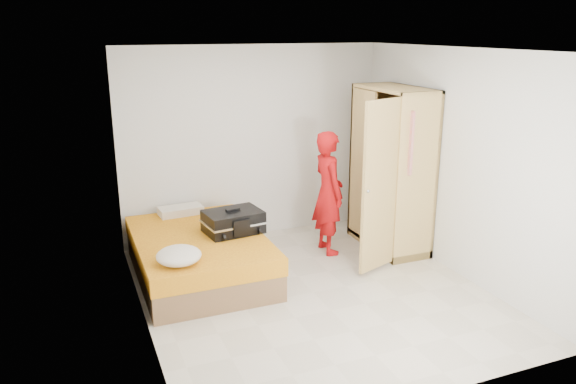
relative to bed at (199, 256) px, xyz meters
name	(u,v)px	position (x,y,z in m)	size (l,w,h in m)	color
room	(315,179)	(1.05, -0.90, 1.05)	(4.00, 4.02, 2.60)	beige
bed	(199,256)	(0.00, 0.00, 0.00)	(1.42, 2.02, 0.50)	brown
wardrobe	(390,174)	(2.50, -0.05, 0.75)	(1.14, 1.38, 2.10)	#E0BC6D
person	(328,193)	(1.72, 0.13, 0.54)	(0.58, 0.38, 1.58)	red
suitcase	(233,222)	(0.41, -0.03, 0.38)	(0.71, 0.57, 0.29)	black
round_cushion	(179,256)	(-0.37, -0.71, 0.34)	(0.46, 0.46, 0.17)	white
pillow	(181,210)	(-0.03, 0.85, 0.30)	(0.55, 0.28, 0.10)	white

